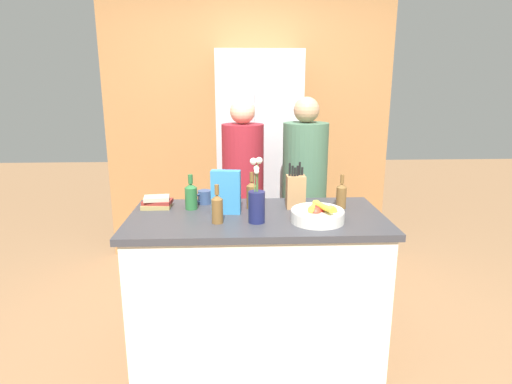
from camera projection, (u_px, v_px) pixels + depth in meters
ground_plane at (257, 350)px, 2.82m from camera, size 14.00×14.00×0.00m
kitchen_island at (257, 285)px, 2.70m from camera, size 1.54×0.77×0.93m
back_wall_wood at (248, 126)px, 4.18m from camera, size 2.74×0.12×2.60m
refrigerator at (258, 164)px, 3.91m from camera, size 0.73×0.62×1.98m
fruit_bowl at (318, 214)px, 2.45m from camera, size 0.31×0.31×0.11m
knife_block at (296, 191)px, 2.71m from camera, size 0.12×0.10×0.29m
flower_vase at (257, 203)px, 2.42m from camera, size 0.10×0.10×0.38m
cereal_box at (226, 192)px, 2.59m from camera, size 0.18×0.08×0.27m
coffee_mug at (204, 197)px, 2.82m from camera, size 0.11×0.11×0.09m
book_stack at (157, 202)px, 2.73m from camera, size 0.19×0.14×0.07m
bottle_oil at (191, 195)px, 2.69m from camera, size 0.08×0.08×0.22m
bottle_vinegar at (217, 208)px, 2.42m from camera, size 0.07×0.07×0.22m
bottle_wine at (341, 195)px, 2.71m from camera, size 0.06×0.06×0.22m
bottle_water at (252, 194)px, 2.70m from camera, size 0.07×0.07×0.24m
person_at_sink at (243, 191)px, 3.31m from camera, size 0.32×0.32×1.60m
person_in_blue at (304, 191)px, 3.26m from camera, size 0.34×0.34×1.61m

